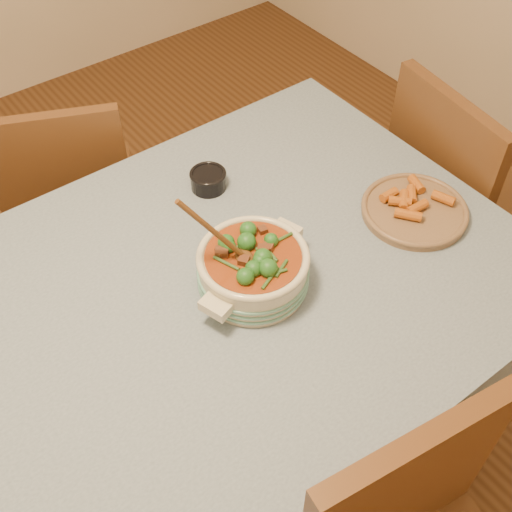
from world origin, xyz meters
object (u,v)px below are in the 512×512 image
at_px(fried_plate, 415,209).
at_px(chair_far, 72,192).
at_px(stew_casserole, 253,267).
at_px(dining_table, 186,331).
at_px(condiment_bowl, 208,179).
at_px(chair_right, 455,195).

relative_size(fried_plate, chair_far, 0.37).
bearing_deg(stew_casserole, fried_plate, -7.30).
bearing_deg(dining_table, fried_plate, -9.26).
bearing_deg(condiment_bowl, chair_far, 112.98).
xyz_separation_m(fried_plate, chair_far, (-0.58, 0.91, -0.29)).
xyz_separation_m(dining_table, fried_plate, (0.64, -0.10, 0.11)).
bearing_deg(chair_far, dining_table, 110.10).
relative_size(dining_table, stew_casserole, 5.17).
height_order(dining_table, fried_plate, fried_plate).
relative_size(stew_casserole, chair_far, 0.38).
height_order(dining_table, stew_casserole, stew_casserole).
distance_m(stew_casserole, chair_far, 0.92).
distance_m(dining_table, fried_plate, 0.66).
bearing_deg(condiment_bowl, stew_casserole, -107.56).
bearing_deg(dining_table, chair_far, 85.76).
distance_m(dining_table, chair_far, 0.83).
height_order(stew_casserole, chair_far, stew_casserole).
xyz_separation_m(stew_casserole, fried_plate, (0.47, -0.06, -0.05)).
height_order(condiment_bowl, chair_far, chair_far).
bearing_deg(stew_casserole, dining_table, 165.34).
xyz_separation_m(stew_casserole, chair_far, (-0.11, 0.85, -0.33)).
xyz_separation_m(stew_casserole, chair_right, (0.85, 0.07, -0.30)).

